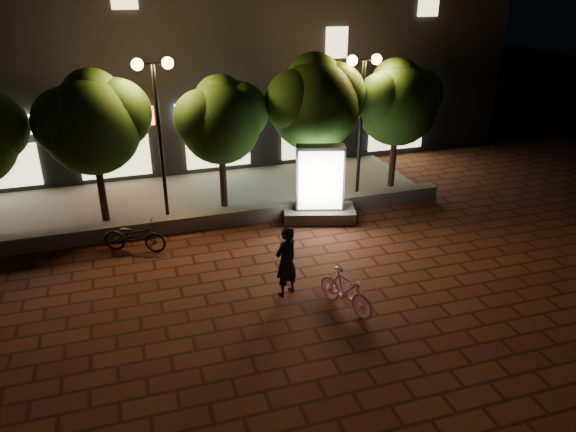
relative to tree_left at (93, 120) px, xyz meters
name	(u,v)px	position (x,y,z in m)	size (l,w,h in m)	color
ground	(246,287)	(3.45, -5.46, -3.44)	(80.00, 80.00, 0.00)	#562C1B
retaining_wall	(218,219)	(3.45, -1.46, -3.19)	(16.00, 0.45, 0.50)	slate
sidewalk	(205,197)	(3.45, 1.04, -3.40)	(16.00, 5.00, 0.08)	slate
building_block	(173,37)	(3.44, 7.53, 1.55)	(28.00, 8.12, 11.30)	black
tree_left	(93,120)	(0.00, 0.00, 0.00)	(3.60, 3.00, 4.89)	black
tree_mid	(221,117)	(4.00, 0.00, -0.23)	(3.24, 2.70, 4.50)	black
tree_right	(315,100)	(7.30, 0.00, 0.12)	(3.72, 3.10, 5.07)	black
tree_far_right	(398,100)	(10.50, 0.00, -0.08)	(3.48, 2.90, 4.76)	black
street_lamp_left	(156,99)	(1.95, -0.26, 0.58)	(1.26, 0.36, 5.18)	black
street_lamp_right	(363,89)	(8.95, -0.26, 0.45)	(1.26, 0.36, 4.98)	black
ad_kiosk	(320,190)	(6.79, -1.96, -2.41)	(2.60, 1.79, 2.56)	slate
scooter_pink	(346,291)	(5.56, -7.16, -2.92)	(0.49, 1.75, 1.05)	#EF97C1
rider	(286,261)	(4.37, -6.05, -2.49)	(0.70, 0.46, 1.91)	black
scooter_parked	(134,236)	(0.78, -2.46, -2.95)	(0.66, 1.89, 0.99)	black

